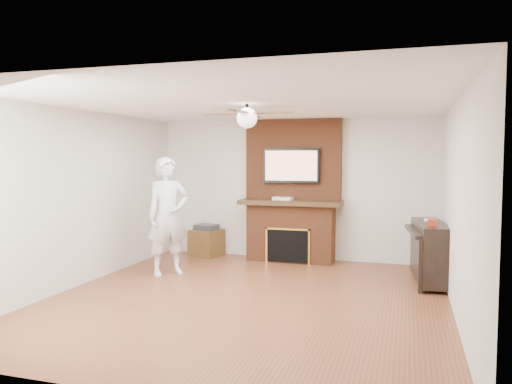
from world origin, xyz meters
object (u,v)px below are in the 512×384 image
(fireplace, at_px, (292,204))
(piano, at_px, (430,251))
(side_table, at_px, (206,241))
(person, at_px, (168,216))

(fireplace, height_order, piano, fireplace)
(side_table, bearing_deg, person, -76.49)
(fireplace, distance_m, side_table, 1.76)
(fireplace, xyz_separation_m, person, (-1.59, -1.62, -0.08))
(fireplace, relative_size, person, 1.37)
(person, height_order, piano, person)
(fireplace, height_order, side_table, fireplace)
(side_table, bearing_deg, fireplace, 15.33)
(person, xyz_separation_m, side_table, (-0.02, 1.55, -0.65))
(person, relative_size, side_table, 3.03)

